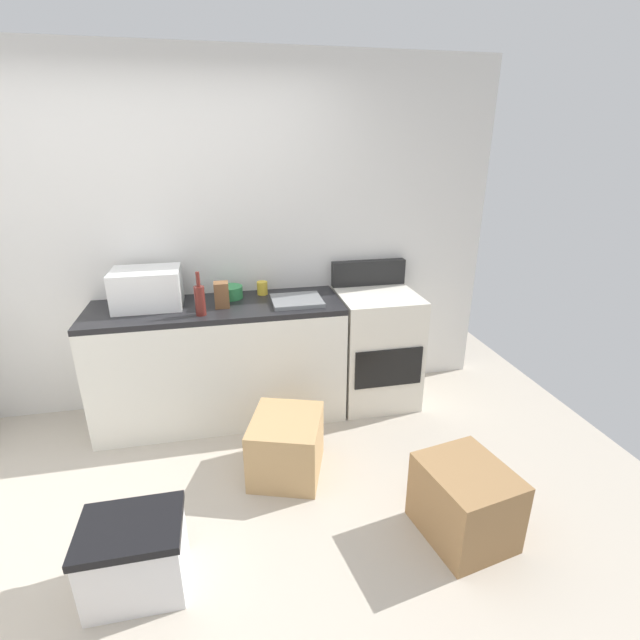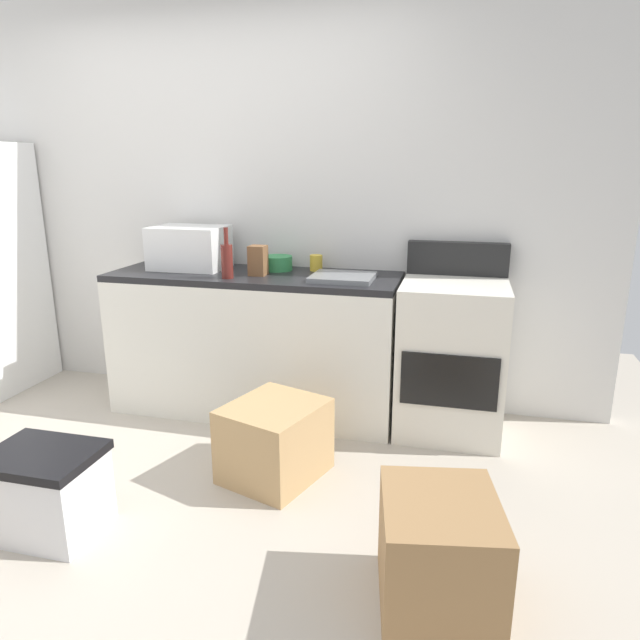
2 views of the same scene
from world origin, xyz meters
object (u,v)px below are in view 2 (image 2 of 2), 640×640
object	(u,v)px
stove_oven	(451,355)
coffee_mug	(316,263)
mixing_bowl	(277,263)
cardboard_box_small	(439,553)
microwave	(190,248)
knife_block	(258,260)
wine_bottle	(227,260)
storage_bin	(46,491)
cardboard_box_large	(275,441)

from	to	relation	value
stove_oven	coffee_mug	distance (m)	1.01
mixing_bowl	cardboard_box_small	xyz separation A→B (m)	(1.13, -1.62, -0.74)
microwave	knife_block	world-z (taller)	microwave
wine_bottle	knife_block	size ratio (longest dim) A/B	1.67
coffee_mug	cardboard_box_small	world-z (taller)	coffee_mug
stove_oven	coffee_mug	size ratio (longest dim) A/B	11.00
coffee_mug	storage_bin	size ratio (longest dim) A/B	0.22
microwave	knife_block	distance (m)	0.52
cardboard_box_large	cardboard_box_small	world-z (taller)	cardboard_box_small
coffee_mug	storage_bin	distance (m)	1.97
wine_bottle	microwave	bearing A→B (deg)	145.39
wine_bottle	knife_block	bearing A→B (deg)	43.42
stove_oven	mixing_bowl	size ratio (longest dim) A/B	5.79
knife_block	microwave	bearing A→B (deg)	167.22
wine_bottle	coffee_mug	xyz separation A→B (m)	(0.45, 0.37, -0.06)
cardboard_box_small	microwave	bearing A→B (deg)	137.66
coffee_mug	cardboard_box_small	size ratio (longest dim) A/B	0.21
cardboard_box_large	storage_bin	distance (m)	1.06
knife_block	mixing_bowl	bearing A→B (deg)	72.69
knife_block	cardboard_box_small	world-z (taller)	knife_block
microwave	storage_bin	xyz separation A→B (m)	(0.03, -1.52, -0.84)
wine_bottle	coffee_mug	bearing A→B (deg)	39.17
stove_oven	cardboard_box_small	bearing A→B (deg)	-89.47
microwave	storage_bin	world-z (taller)	microwave
mixing_bowl	cardboard_box_small	world-z (taller)	mixing_bowl
knife_block	mixing_bowl	distance (m)	0.21
cardboard_box_large	storage_bin	size ratio (longest dim) A/B	1.04
cardboard_box_large	microwave	bearing A→B (deg)	134.82
stove_oven	cardboard_box_large	size ratio (longest dim) A/B	2.30
mixing_bowl	cardboard_box_large	xyz separation A→B (m)	(0.27, -0.92, -0.75)
mixing_bowl	cardboard_box_small	bearing A→B (deg)	-55.17
stove_oven	cardboard_box_large	distance (m)	1.18
stove_oven	wine_bottle	xyz separation A→B (m)	(-1.32, -0.19, 0.54)
knife_block	wine_bottle	bearing A→B (deg)	-136.58
wine_bottle	cardboard_box_small	xyz separation A→B (m)	(1.33, -1.29, -0.80)
stove_oven	coffee_mug	xyz separation A→B (m)	(-0.87, 0.18, 0.48)
stove_oven	cardboard_box_small	xyz separation A→B (m)	(0.01, -1.48, -0.26)
coffee_mug	cardboard_box_small	xyz separation A→B (m)	(0.88, -1.66, -0.74)
cardboard_box_small	stove_oven	bearing A→B (deg)	90.53
stove_oven	cardboard_box_small	size ratio (longest dim) A/B	2.31
wine_bottle	stove_oven	bearing A→B (deg)	8.04
microwave	storage_bin	bearing A→B (deg)	-89.01
coffee_mug	mixing_bowl	distance (m)	0.25
stove_oven	wine_bottle	world-z (taller)	wine_bottle
wine_bottle	coffee_mug	size ratio (longest dim) A/B	3.00
microwave	cardboard_box_large	size ratio (longest dim) A/B	0.96
microwave	cardboard_box_large	world-z (taller)	microwave
coffee_mug	cardboard_box_small	distance (m)	2.02
wine_bottle	mixing_bowl	distance (m)	0.39
stove_oven	cardboard_box_large	bearing A→B (deg)	-137.18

